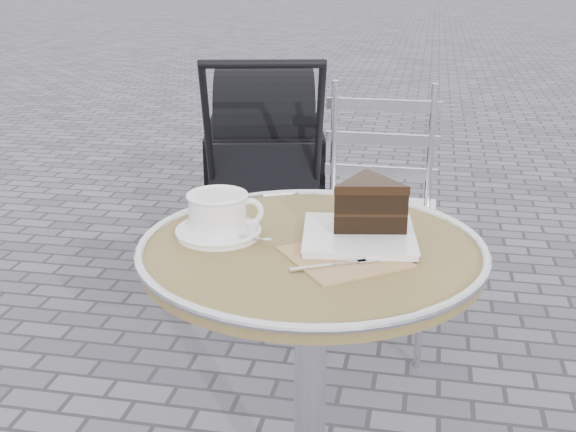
% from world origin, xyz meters
% --- Properties ---
extents(cafe_table, '(0.72, 0.72, 0.74)m').
position_xyz_m(cafe_table, '(0.00, 0.00, 0.57)').
color(cafe_table, silver).
rests_on(cafe_table, ground).
extents(cappuccino_set, '(0.21, 0.18, 0.09)m').
position_xyz_m(cappuccino_set, '(-0.20, 0.02, 0.77)').
color(cappuccino_set, white).
rests_on(cappuccino_set, cafe_table).
extents(cake_plate_set, '(0.29, 0.39, 0.12)m').
position_xyz_m(cake_plate_set, '(0.10, 0.07, 0.79)').
color(cake_plate_set, '#A87E5C').
rests_on(cake_plate_set, cafe_table).
extents(bistro_chair, '(0.40, 0.40, 0.89)m').
position_xyz_m(bistro_chair, '(0.06, 1.05, 0.55)').
color(bistro_chair, silver).
rests_on(bistro_chair, ground).
extents(baby_stroller, '(0.62, 1.02, 0.99)m').
position_xyz_m(baby_stroller, '(-0.43, 1.43, 0.44)').
color(baby_stroller, black).
rests_on(baby_stroller, ground).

